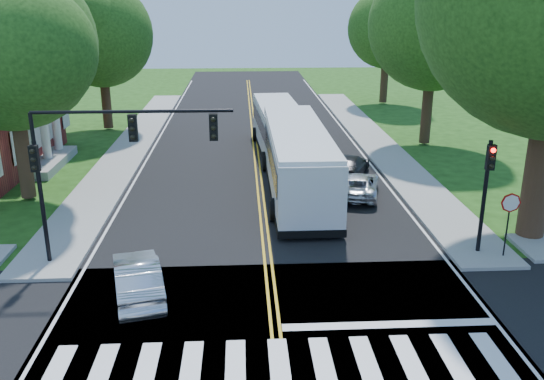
{
  "coord_description": "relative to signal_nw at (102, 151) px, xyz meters",
  "views": [
    {
      "loc": [
        -0.93,
        -13.55,
        9.5
      ],
      "look_at": [
        0.23,
        7.64,
        2.4
      ],
      "focal_mm": 38.0,
      "sensor_mm": 36.0,
      "label": 1
    }
  ],
  "objects": [
    {
      "name": "ground",
      "position": [
        5.86,
        -6.43,
        -4.38
      ],
      "size": [
        140.0,
        140.0,
        0.0
      ],
      "primitive_type": "plane",
      "color": "#1C3F0F",
      "rests_on": "ground"
    },
    {
      "name": "road",
      "position": [
        5.86,
        11.57,
        -4.37
      ],
      "size": [
        14.0,
        96.0,
        0.01
      ],
      "primitive_type": "cube",
      "color": "black",
      "rests_on": "ground"
    },
    {
      "name": "cross_road",
      "position": [
        5.86,
        -6.43,
        -4.37
      ],
      "size": [
        60.0,
        12.0,
        0.01
      ],
      "primitive_type": "cube",
      "color": "black",
      "rests_on": "ground"
    },
    {
      "name": "center_line",
      "position": [
        5.86,
        15.57,
        -4.36
      ],
      "size": [
        0.36,
        70.0,
        0.01
      ],
      "primitive_type": "cube",
      "color": "gold",
      "rests_on": "road"
    },
    {
      "name": "edge_line_w",
      "position": [
        -0.94,
        15.57,
        -4.36
      ],
      "size": [
        0.12,
        70.0,
        0.01
      ],
      "primitive_type": "cube",
      "color": "silver",
      "rests_on": "road"
    },
    {
      "name": "edge_line_e",
      "position": [
        12.66,
        15.57,
        -4.36
      ],
      "size": [
        0.12,
        70.0,
        0.01
      ],
      "primitive_type": "cube",
      "color": "silver",
      "rests_on": "road"
    },
    {
      "name": "crosswalk",
      "position": [
        5.86,
        -6.93,
        -4.36
      ],
      "size": [
        12.6,
        3.0,
        0.01
      ],
      "primitive_type": "cube",
      "color": "silver",
      "rests_on": "road"
    },
    {
      "name": "stop_bar",
      "position": [
        9.36,
        -4.83,
        -4.36
      ],
      "size": [
        6.6,
        0.4,
        0.01
      ],
      "primitive_type": "cube",
      "color": "silver",
      "rests_on": "road"
    },
    {
      "name": "sidewalk_nw",
      "position": [
        -2.44,
        18.57,
        -4.3
      ],
      "size": [
        2.6,
        40.0,
        0.15
      ],
      "primitive_type": "cube",
      "color": "gray",
      "rests_on": "ground"
    },
    {
      "name": "sidewalk_ne",
      "position": [
        14.16,
        18.57,
        -4.3
      ],
      "size": [
        2.6,
        40.0,
        0.15
      ],
      "primitive_type": "cube",
      "color": "gray",
      "rests_on": "ground"
    },
    {
      "name": "tree_west_near",
      "position": [
        -5.64,
        7.57,
        3.15
      ],
      "size": [
        8.0,
        8.0,
        11.4
      ],
      "color": "#362315",
      "rests_on": "ground"
    },
    {
      "name": "tree_west_far",
      "position": [
        -5.14,
        23.57,
        2.62
      ],
      "size": [
        7.6,
        7.6,
        10.67
      ],
      "color": "#362315",
      "rests_on": "ground"
    },
    {
      "name": "tree_east_mid",
      "position": [
        17.36,
        17.57,
        3.48
      ],
      "size": [
        8.4,
        8.4,
        11.93
      ],
      "color": "#362315",
      "rests_on": "ground"
    },
    {
      "name": "tree_east_far",
      "position": [
        18.36,
        33.57,
        2.48
      ],
      "size": [
        7.2,
        7.2,
        10.34
      ],
      "color": "#362315",
      "rests_on": "ground"
    },
    {
      "name": "signal_nw",
      "position": [
        0.0,
        0.0,
        0.0
      ],
      "size": [
        7.15,
        0.46,
        5.66
      ],
      "color": "black",
      "rests_on": "ground"
    },
    {
      "name": "signal_ne",
      "position": [
        14.06,
        0.01,
        -1.41
      ],
      "size": [
        0.3,
        0.46,
        4.4
      ],
      "color": "black",
      "rests_on": "ground"
    },
    {
      "name": "stop_sign",
      "position": [
        14.86,
        -0.45,
        -2.35
      ],
      "size": [
        0.76,
        0.08,
        2.53
      ],
      "color": "black",
      "rests_on": "ground"
    },
    {
      "name": "bus_lead",
      "position": [
        7.72,
        7.97,
        -2.59
      ],
      "size": [
        3.21,
        13.02,
        3.37
      ],
      "rotation": [
        0.0,
        0.0,
        3.14
      ],
      "color": "silver",
      "rests_on": "road"
    },
    {
      "name": "bus_follow",
      "position": [
        7.37,
        15.54,
        -2.76
      ],
      "size": [
        3.29,
        11.86,
        3.04
      ],
      "rotation": [
        0.0,
        0.0,
        3.19
      ],
      "color": "silver",
      "rests_on": "road"
    },
    {
      "name": "hatchback",
      "position": [
        1.4,
        -2.61,
        -3.68
      ],
      "size": [
        2.41,
        4.39,
        1.37
      ],
      "primitive_type": "imported",
      "rotation": [
        0.0,
        0.0,
        3.39
      ],
      "color": "silver",
      "rests_on": "road"
    },
    {
      "name": "suv",
      "position": [
        10.76,
        7.24,
        -3.78
      ],
      "size": [
        2.91,
        4.54,
        1.16
      ],
      "primitive_type": "imported",
      "rotation": [
        0.0,
        0.0,
        2.89
      ],
      "color": "silver",
      "rests_on": "road"
    },
    {
      "name": "dark_sedan",
      "position": [
        10.94,
        10.57,
        -3.76
      ],
      "size": [
        3.11,
        4.5,
        1.21
      ],
      "primitive_type": "imported",
      "rotation": [
        0.0,
        0.0,
        2.77
      ],
      "color": "black",
      "rests_on": "road"
    }
  ]
}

